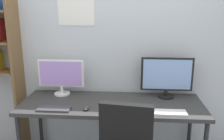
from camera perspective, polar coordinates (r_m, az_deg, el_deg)
wall_back at (r=2.85m, az=0.55°, el=5.98°), size 4.35×0.11×2.60m
desk at (r=2.62m, az=-0.08°, el=-8.87°), size 1.95×0.68×0.74m
monitor_left at (r=2.83m, az=-11.97°, el=-1.29°), size 0.53×0.18×0.41m
monitor_right at (r=2.74m, az=12.87°, el=-1.43°), size 0.57×0.18×0.46m
keyboard_left at (r=2.49m, az=-13.62°, el=-8.99°), size 0.33×0.13×0.02m
keyboard_right at (r=2.41m, az=13.10°, el=-9.82°), size 0.36×0.13×0.02m
computer_mouse at (r=2.44m, az=-6.18°, el=-9.00°), size 0.06×0.10×0.03m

